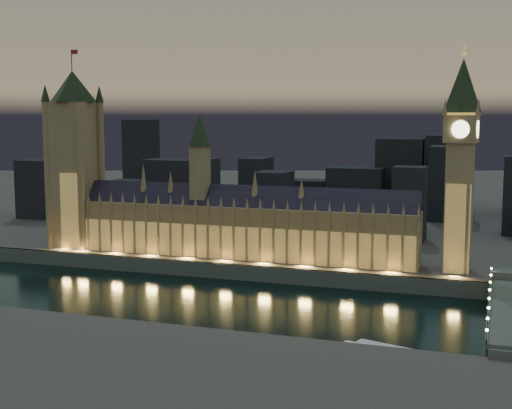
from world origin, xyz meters
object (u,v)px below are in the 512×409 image
(victoria_tower, at_px, (74,150))
(river_boat, at_px, (387,355))
(elizabeth_tower, at_px, (461,147))
(palace_of_westminster, at_px, (232,223))

(victoria_tower, height_order, river_boat, victoria_tower)
(elizabeth_tower, bearing_deg, palace_of_westminster, -179.91)
(palace_of_westminster, relative_size, victoria_tower, 1.76)
(palace_of_westminster, height_order, elizabeth_tower, elizabeth_tower)
(palace_of_westminster, bearing_deg, river_boat, -48.88)
(elizabeth_tower, height_order, river_boat, elizabeth_tower)
(river_boat, bearing_deg, victoria_tower, 149.70)
(victoria_tower, bearing_deg, river_boat, -30.30)
(victoria_tower, relative_size, elizabeth_tower, 1.04)
(palace_of_westminster, bearing_deg, elizabeth_tower, 0.09)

